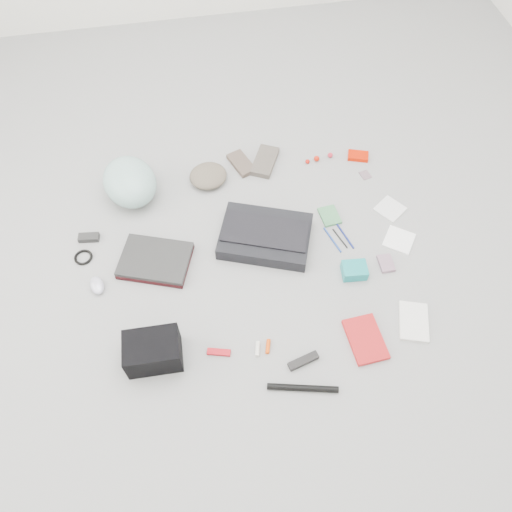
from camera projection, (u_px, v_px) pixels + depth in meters
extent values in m
plane|color=gray|center=(256.00, 262.00, 2.28)|extent=(4.00, 4.00, 0.00)
cube|color=black|center=(265.00, 236.00, 2.32)|extent=(0.49, 0.42, 0.07)
cube|color=black|center=(265.00, 231.00, 2.29)|extent=(0.43, 0.30, 0.01)
cube|color=black|center=(156.00, 261.00, 2.27)|extent=(0.37, 0.32, 0.02)
cube|color=black|center=(155.00, 259.00, 2.25)|extent=(0.37, 0.32, 0.02)
ellipsoid|color=#9CCAC3|center=(130.00, 182.00, 2.42)|extent=(0.33, 0.37, 0.19)
ellipsoid|color=#655A4B|center=(208.00, 176.00, 2.53)|extent=(0.23, 0.23, 0.07)
cube|color=brown|center=(241.00, 163.00, 2.60)|extent=(0.14, 0.19, 0.03)
cube|color=#574F47|center=(265.00, 161.00, 2.61)|extent=(0.19, 0.23, 0.03)
cube|color=black|center=(89.00, 237.00, 2.34)|extent=(0.10, 0.05, 0.03)
torus|color=black|center=(83.00, 257.00, 2.29)|extent=(0.11, 0.11, 0.01)
ellipsoid|color=silver|center=(97.00, 285.00, 2.20)|extent=(0.08, 0.11, 0.04)
cube|color=black|center=(153.00, 351.00, 1.97)|extent=(0.22, 0.16, 0.14)
cube|color=#AB0B14|center=(219.00, 352.00, 2.04)|extent=(0.10, 0.05, 0.02)
cylinder|color=silver|center=(258.00, 349.00, 2.04)|extent=(0.03, 0.06, 0.02)
cylinder|color=#E34506|center=(268.00, 346.00, 2.05)|extent=(0.03, 0.06, 0.02)
cube|color=black|center=(303.00, 361.00, 2.01)|extent=(0.13, 0.06, 0.03)
cylinder|color=black|center=(303.00, 388.00, 1.95)|extent=(0.28, 0.09, 0.03)
cube|color=red|center=(365.00, 339.00, 2.06)|extent=(0.15, 0.21, 0.02)
cube|color=white|center=(414.00, 322.00, 2.11)|extent=(0.17, 0.21, 0.02)
cube|color=#417F4F|center=(330.00, 216.00, 2.42)|extent=(0.10, 0.12, 0.01)
cylinder|color=#1C3C95|center=(332.00, 240.00, 2.35)|extent=(0.05, 0.15, 0.01)
cylinder|color=black|center=(340.00, 238.00, 2.35)|extent=(0.04, 0.12, 0.01)
cylinder|color=navy|center=(345.00, 236.00, 2.36)|extent=(0.05, 0.15, 0.01)
cube|color=teal|center=(354.00, 270.00, 2.23)|extent=(0.12, 0.10, 0.05)
cube|color=gray|center=(386.00, 263.00, 2.27)|extent=(0.07, 0.09, 0.02)
cube|color=silver|center=(390.00, 209.00, 2.45)|extent=(0.17, 0.17, 0.01)
cube|color=white|center=(399.00, 240.00, 2.35)|extent=(0.18, 0.18, 0.01)
sphere|color=#B51209|center=(308.00, 161.00, 2.61)|extent=(0.03, 0.03, 0.02)
sphere|color=red|center=(317.00, 159.00, 2.62)|extent=(0.03, 0.03, 0.03)
sphere|color=red|center=(330.00, 155.00, 2.63)|extent=(0.03, 0.03, 0.03)
cube|color=red|center=(358.00, 156.00, 2.63)|extent=(0.12, 0.10, 0.02)
cube|color=slate|center=(365.00, 175.00, 2.57)|extent=(0.06, 0.07, 0.00)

